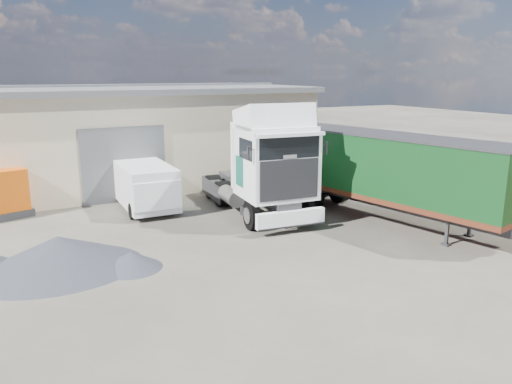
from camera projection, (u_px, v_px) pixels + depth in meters
name	position (u px, v px, depth m)	size (l,w,h in m)	color
ground	(259.00, 262.00, 16.48)	(120.00, 120.00, 0.00)	black
warehouse	(23.00, 137.00, 26.97)	(30.60, 12.60, 5.42)	beige
brick_boundary_wall	(397.00, 166.00, 26.52)	(0.35, 26.00, 2.50)	brown
tractor_unit	(266.00, 170.00, 21.04)	(3.47, 7.68, 4.96)	black
box_trailer	(382.00, 168.00, 20.72)	(4.61, 11.28, 3.67)	#2D2D30
panel_van	(144.00, 186.00, 22.73)	(2.17, 5.09, 2.07)	black
gravel_heap	(55.00, 254.00, 15.73)	(6.44, 5.65, 1.10)	#20232B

